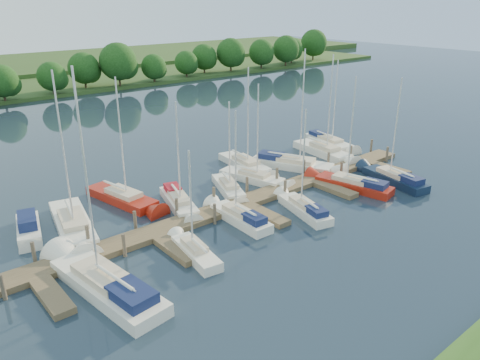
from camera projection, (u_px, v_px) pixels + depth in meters
ground at (317, 243)px, 31.62m from camera, size 260.00×260.00×0.00m
dock at (247, 206)px, 36.78m from camera, size 40.00×6.00×0.40m
mooring_pilings at (238, 197)px, 37.44m from camera, size 38.24×2.84×2.00m
far_shore at (6, 87)px, 85.19m from camera, size 180.00×30.00×0.60m
treeline at (5, 75)px, 72.80m from camera, size 146.47×10.45×8.32m
motorboat at (29, 229)px, 32.68m from camera, size 2.59×5.34×1.71m
sailboat_n_2 at (74, 227)px, 33.18m from camera, size 3.79×9.41×11.71m
sailboat_n_3 at (125, 200)px, 37.67m from camera, size 3.30×8.33×10.52m
sailboat_n_4 at (179, 203)px, 36.99m from camera, size 3.23×6.91×8.84m
sailboat_n_5 at (229, 189)px, 39.80m from camera, size 3.37×6.25×8.16m
sailboat_n_6 at (255, 179)px, 42.09m from camera, size 3.24×7.21×9.12m
sailboat_n_7 at (246, 166)px, 45.33m from camera, size 2.68×7.97×10.05m
sailboat_n_8 at (295, 165)px, 45.31m from camera, size 5.41×9.03×11.68m
sailboat_n_9 at (325, 153)px, 49.07m from camera, size 2.80×8.51×10.83m
sailboat_n_10 at (330, 143)px, 52.42m from camera, size 2.92×7.78×9.74m
sailboat_s_0 at (104, 285)px, 26.39m from camera, size 3.48×10.30×12.92m
sailboat_s_1 at (195, 252)px, 29.91m from camera, size 1.98×5.66×7.40m
sailboat_s_2 at (239, 218)px, 34.51m from camera, size 1.76×6.66×8.68m
sailboat_s_3 at (304, 209)px, 35.93m from camera, size 2.86×6.52×8.39m
sailboat_s_4 at (351, 185)px, 40.54m from camera, size 3.24×7.90×10.00m
sailboat_s_5 at (393, 179)px, 41.83m from camera, size 2.93×7.57×9.66m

